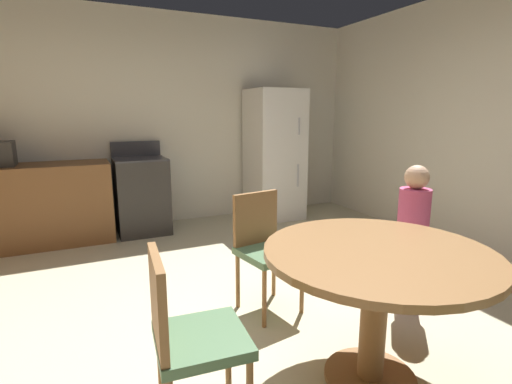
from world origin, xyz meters
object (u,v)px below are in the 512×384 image
chair_west (186,332)px  oven_range (142,195)px  dining_table (376,278)px  chair_north (264,244)px  person_child (412,235)px  refrigerator (274,155)px

chair_west → oven_range: bearing=89.5°
dining_table → chair_north: size_ratio=1.36×
chair_north → chair_west: size_ratio=1.00×
dining_table → person_child: 0.94m
chair_north → chair_west: 1.22m
refrigerator → person_child: 2.78m
chair_north → chair_west: same height
dining_table → person_child: (0.79, 0.51, -0.02)m
person_child → chair_north: bearing=-59.0°
oven_range → chair_north: size_ratio=1.26×
refrigerator → chair_north: bearing=-119.1°
refrigerator → dining_table: bearing=-108.6°
chair_north → oven_range: bearing=-176.9°
dining_table → person_child: person_child is taller
oven_range → chair_west: bearing=-95.2°
chair_north → dining_table: bearing=-0.0°
chair_north → person_child: (0.96, -0.48, 0.08)m
chair_west → person_child: 1.84m
dining_table → chair_west: bearing=175.3°
dining_table → chair_west: size_ratio=1.36×
refrigerator → dining_table: (-1.09, -3.25, -0.28)m
oven_range → dining_table: (0.70, -3.31, 0.13)m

